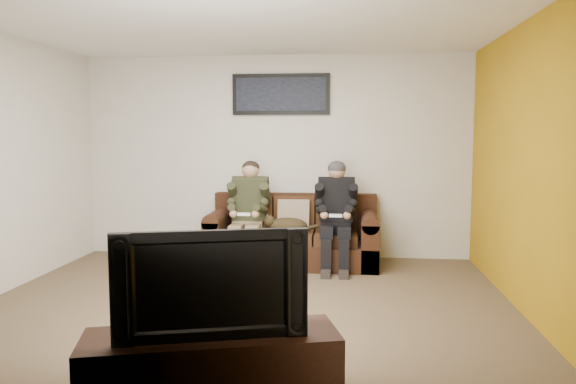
# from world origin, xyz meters

# --- Properties ---
(floor) EXTENTS (5.00, 5.00, 0.00)m
(floor) POSITION_xyz_m (0.00, 0.00, 0.00)
(floor) COLOR brown
(floor) RESTS_ON ground
(ceiling) EXTENTS (5.00, 5.00, 0.00)m
(ceiling) POSITION_xyz_m (0.00, 0.00, 2.60)
(ceiling) COLOR silver
(ceiling) RESTS_ON ground
(wall_back) EXTENTS (5.00, 0.00, 5.00)m
(wall_back) POSITION_xyz_m (0.00, 2.25, 1.30)
(wall_back) COLOR beige
(wall_back) RESTS_ON ground
(wall_front) EXTENTS (5.00, 0.00, 5.00)m
(wall_front) POSITION_xyz_m (0.00, -2.25, 1.30)
(wall_front) COLOR beige
(wall_front) RESTS_ON ground
(wall_right) EXTENTS (0.00, 4.50, 4.50)m
(wall_right) POSITION_xyz_m (2.50, 0.00, 1.30)
(wall_right) COLOR beige
(wall_right) RESTS_ON ground
(accent_wall_right) EXTENTS (0.00, 4.50, 4.50)m
(accent_wall_right) POSITION_xyz_m (2.49, 0.00, 1.30)
(accent_wall_right) COLOR #AD8011
(accent_wall_right) RESTS_ON ground
(sofa) EXTENTS (2.06, 0.89, 0.84)m
(sofa) POSITION_xyz_m (0.27, 1.82, 0.32)
(sofa) COLOR #311A0E
(sofa) RESTS_ON ground
(throw_pillow) EXTENTS (0.39, 0.19, 0.39)m
(throw_pillow) POSITION_xyz_m (0.27, 1.86, 0.60)
(throw_pillow) COLOR #937A60
(throw_pillow) RESTS_ON sofa
(throw_blanket) EXTENTS (0.42, 0.21, 0.07)m
(throw_blanket) POSITION_xyz_m (-0.35, 2.08, 0.84)
(throw_blanket) COLOR #C7AA92
(throw_blanket) RESTS_ON sofa
(person_left) EXTENTS (0.51, 0.87, 1.27)m
(person_left) POSITION_xyz_m (-0.25, 1.65, 0.71)
(person_left) COLOR #897255
(person_left) RESTS_ON sofa
(person_right) EXTENTS (0.51, 0.86, 1.28)m
(person_right) POSITION_xyz_m (0.80, 1.65, 0.71)
(person_right) COLOR black
(person_right) RESTS_ON sofa
(cat) EXTENTS (0.66, 0.26, 0.24)m
(cat) POSITION_xyz_m (0.21, 1.61, 0.51)
(cat) COLOR #403219
(cat) RESTS_ON sofa
(framed_poster) EXTENTS (1.25, 0.05, 0.52)m
(framed_poster) POSITION_xyz_m (0.07, 2.22, 2.10)
(framed_poster) COLOR black
(framed_poster) RESTS_ON wall_back
(tv_stand) EXTENTS (1.52, 0.85, 0.46)m
(tv_stand) POSITION_xyz_m (0.17, -1.95, 0.23)
(tv_stand) COLOR black
(tv_stand) RESTS_ON ground
(television) EXTENTS (1.07, 0.43, 0.61)m
(television) POSITION_xyz_m (0.17, -1.95, 0.76)
(television) COLOR black
(television) RESTS_ON tv_stand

